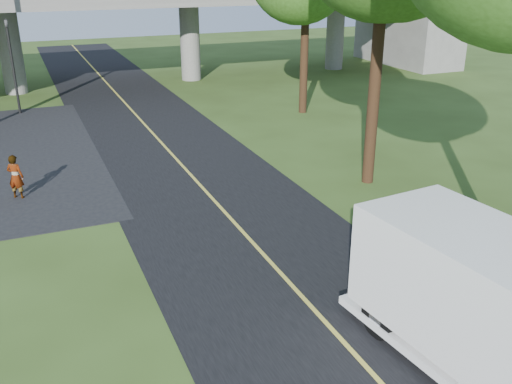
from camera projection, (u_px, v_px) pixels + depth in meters
ground at (355, 355)px, 12.48m from camera, size 120.00×120.00×0.00m
road at (209, 196)px, 21.02m from camera, size 7.00×90.00×0.02m
lane_line at (209, 195)px, 21.02m from camera, size 0.12×90.00×0.01m
overpass at (103, 18)px, 38.12m from camera, size 54.00×10.00×7.30m
traffic_signal at (11, 57)px, 31.34m from camera, size 0.18×0.22×5.20m
step_van at (504, 312)px, 11.17m from camera, size 3.33×7.34×2.98m
pedestrian at (16, 177)px, 20.54m from camera, size 0.72×0.65×1.65m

